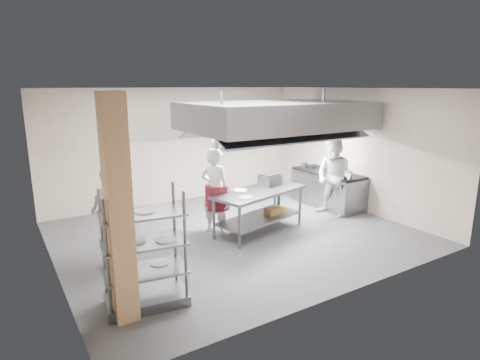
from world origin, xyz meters
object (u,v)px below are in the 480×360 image
stockpot (334,170)px  cooking_range (327,190)px  island (259,211)px  griddle (270,180)px  chef_line (334,177)px  chef_head (215,191)px  chef_plating (112,217)px  pass_rack (144,249)px

stockpot → cooking_range: bearing=74.4°
cooking_range → island: bearing=-166.2°
island → griddle: bearing=16.7°
chef_line → island: bearing=-105.3°
chef_head → stockpot: 3.33m
chef_head → griddle: 1.31m
island → stockpot: bearing=-5.8°
griddle → cooking_range: bearing=-2.7°
cooking_range → chef_plating: bearing=-172.7°
griddle → island: bearing=-161.0°
chef_head → pass_rack: bearing=102.6°
island → griddle: size_ratio=4.79×
island → stockpot: (2.51, 0.37, 0.54)m
chef_head → chef_line: 2.97m
pass_rack → chef_plating: size_ratio=0.95×
chef_line → stockpot: chef_line is taller
island → chef_plating: 3.13m
chef_line → chef_plating: 5.20m
pass_rack → chef_head: 2.98m
chef_plating → stockpot: bearing=71.7°
pass_rack → griddle: 3.98m
island → pass_rack: pass_rack is taller
griddle → stockpot: 2.03m
chef_line → griddle: size_ratio=4.25×
pass_rack → chef_plating: (-0.06, 1.46, 0.05)m
chef_plating → island: bearing=68.7°
island → cooking_range: bearing=-0.4°
cooking_range → pass_rack: bearing=-158.7°
chef_plating → stockpot: 5.63m
pass_rack → stockpot: size_ratio=6.11×
pass_rack → island: bearing=35.4°
chef_plating → chef_head: bearing=80.1°
chef_head → stockpot: (3.33, -0.06, 0.08)m
stockpot → pass_rack: bearing=-160.8°
stockpot → chef_line: bearing=-133.5°
island → cooking_range: 2.66m
chef_head → griddle: (1.30, -0.14, 0.10)m
pass_rack → chef_head: chef_head is taller
chef_head → chef_line: chef_line is taller
chef_line → stockpot: size_ratio=6.78×
chef_plating → pass_rack: bearing=-20.8°
chef_line → pass_rack: bearing=-87.5°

